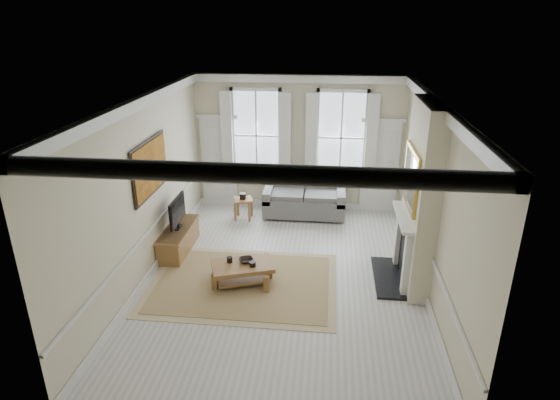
# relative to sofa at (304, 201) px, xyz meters

# --- Properties ---
(floor) EXTENTS (7.20, 7.20, 0.00)m
(floor) POSITION_rel_sofa_xyz_m (-0.21, -3.11, -0.37)
(floor) COLOR #B7B5AD
(floor) RESTS_ON ground
(ceiling) EXTENTS (7.20, 7.20, 0.00)m
(ceiling) POSITION_rel_sofa_xyz_m (-0.21, -3.11, 3.03)
(ceiling) COLOR white
(ceiling) RESTS_ON back_wall
(back_wall) EXTENTS (5.20, 0.00, 5.20)m
(back_wall) POSITION_rel_sofa_xyz_m (-0.21, 0.49, 1.33)
(back_wall) COLOR beige
(back_wall) RESTS_ON floor
(left_wall) EXTENTS (0.00, 7.20, 7.20)m
(left_wall) POSITION_rel_sofa_xyz_m (-2.81, -3.11, 1.33)
(left_wall) COLOR beige
(left_wall) RESTS_ON floor
(right_wall) EXTENTS (0.00, 7.20, 7.20)m
(right_wall) POSITION_rel_sofa_xyz_m (2.39, -3.11, 1.33)
(right_wall) COLOR beige
(right_wall) RESTS_ON floor
(window_left) EXTENTS (1.26, 0.20, 2.20)m
(window_left) POSITION_rel_sofa_xyz_m (-1.26, 0.44, 1.53)
(window_left) COLOR #B2BCC6
(window_left) RESTS_ON back_wall
(window_right) EXTENTS (1.26, 0.20, 2.20)m
(window_right) POSITION_rel_sofa_xyz_m (0.84, 0.44, 1.53)
(window_right) COLOR #B2BCC6
(window_right) RESTS_ON back_wall
(door_left) EXTENTS (0.90, 0.08, 2.30)m
(door_left) POSITION_rel_sofa_xyz_m (-2.26, 0.45, 0.78)
(door_left) COLOR silver
(door_left) RESTS_ON floor
(door_right) EXTENTS (0.90, 0.08, 2.30)m
(door_right) POSITION_rel_sofa_xyz_m (1.84, 0.45, 0.78)
(door_right) COLOR silver
(door_right) RESTS_ON floor
(painting) EXTENTS (0.05, 1.66, 1.06)m
(painting) POSITION_rel_sofa_xyz_m (-2.77, -2.81, 1.68)
(painting) COLOR #BB7F20
(painting) RESTS_ON left_wall
(chimney_breast) EXTENTS (0.35, 1.70, 3.38)m
(chimney_breast) POSITION_rel_sofa_xyz_m (2.22, -2.91, 1.33)
(chimney_breast) COLOR beige
(chimney_breast) RESTS_ON floor
(hearth) EXTENTS (0.55, 1.50, 0.05)m
(hearth) POSITION_rel_sofa_xyz_m (1.79, -2.91, -0.35)
(hearth) COLOR black
(hearth) RESTS_ON floor
(fireplace) EXTENTS (0.21, 1.45, 1.33)m
(fireplace) POSITION_rel_sofa_xyz_m (1.99, -2.91, 0.36)
(fireplace) COLOR silver
(fireplace) RESTS_ON floor
(mirror) EXTENTS (0.06, 1.26, 1.06)m
(mirror) POSITION_rel_sofa_xyz_m (2.00, -2.91, 1.68)
(mirror) COLOR #B88F32
(mirror) RESTS_ON chimney_breast
(sofa) EXTENTS (2.00, 0.97, 0.89)m
(sofa) POSITION_rel_sofa_xyz_m (0.00, 0.00, 0.00)
(sofa) COLOR #5A5A58
(sofa) RESTS_ON floor
(side_table) EXTENTS (0.54, 0.54, 0.52)m
(side_table) POSITION_rel_sofa_xyz_m (-1.48, -0.41, 0.04)
(side_table) COLOR brown
(side_table) RESTS_ON floor
(rug) EXTENTS (3.50, 2.60, 0.02)m
(rug) POSITION_rel_sofa_xyz_m (-0.95, -3.40, -0.36)
(rug) COLOR #99774F
(rug) RESTS_ON floor
(coffee_table) EXTENTS (1.27, 0.98, 0.42)m
(coffee_table) POSITION_rel_sofa_xyz_m (-0.95, -3.40, -0.03)
(coffee_table) COLOR brown
(coffee_table) RESTS_ON rug
(ceramic_pot_a) EXTENTS (0.11, 0.11, 0.11)m
(ceramic_pot_a) POSITION_rel_sofa_xyz_m (-1.20, -3.35, 0.10)
(ceramic_pot_a) COLOR black
(ceramic_pot_a) RESTS_ON coffee_table
(ceramic_pot_b) EXTENTS (0.12, 0.12, 0.09)m
(ceramic_pot_b) POSITION_rel_sofa_xyz_m (-0.75, -3.45, 0.09)
(ceramic_pot_b) COLOR black
(ceramic_pot_b) RESTS_ON coffee_table
(bowl) EXTENTS (0.34, 0.34, 0.07)m
(bowl) POSITION_rel_sofa_xyz_m (-0.90, -3.30, 0.08)
(bowl) COLOR black
(bowl) RESTS_ON coffee_table
(tv_stand) EXTENTS (0.48, 1.49, 0.53)m
(tv_stand) POSITION_rel_sofa_xyz_m (-2.55, -2.23, -0.11)
(tv_stand) COLOR brown
(tv_stand) RESTS_ON floor
(tv) EXTENTS (0.08, 0.90, 0.68)m
(tv) POSITION_rel_sofa_xyz_m (-2.52, -2.23, 0.55)
(tv) COLOR black
(tv) RESTS_ON tv_stand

